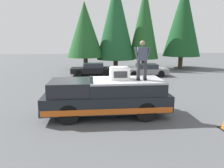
% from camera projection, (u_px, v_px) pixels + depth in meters
% --- Properties ---
extents(ground_plane, '(90.00, 90.00, 0.00)m').
position_uv_depth(ground_plane, '(99.00, 113.00, 10.00)').
color(ground_plane, '#4C4F51').
extents(pickup_truck, '(2.01, 5.54, 1.65)m').
position_uv_depth(pickup_truck, '(107.00, 97.00, 9.50)').
color(pickup_truck, black).
rests_on(pickup_truck, ground).
extents(compressor_unit, '(0.65, 0.84, 0.56)m').
position_uv_depth(compressor_unit, '(120.00, 73.00, 9.41)').
color(compressor_unit, white).
rests_on(compressor_unit, pickup_truck).
extents(person_on_truck_bed, '(0.29, 0.72, 1.69)m').
position_uv_depth(person_on_truck_bed, '(142.00, 59.00, 9.12)').
color(person_on_truck_bed, '#333338').
rests_on(person_on_truck_bed, pickup_truck).
extents(parked_car_grey, '(1.64, 4.10, 1.16)m').
position_uv_depth(parked_car_grey, '(146.00, 70.00, 20.13)').
color(parked_car_grey, gray).
rests_on(parked_car_grey, ground).
extents(parked_car_black, '(1.64, 4.10, 1.16)m').
position_uv_depth(parked_car_black, '(93.00, 69.00, 20.65)').
color(parked_car_black, black).
rests_on(parked_car_black, ground).
extents(conifer_far_left, '(4.39, 4.39, 9.96)m').
position_uv_depth(conifer_far_left, '(183.00, 20.00, 25.08)').
color(conifer_far_left, '#4C3826').
rests_on(conifer_far_left, ground).
extents(conifer_left, '(3.54, 3.54, 9.67)m').
position_uv_depth(conifer_left, '(144.00, 22.00, 24.93)').
color(conifer_left, '#4C3826').
rests_on(conifer_left, ground).
extents(conifer_center_left, '(4.51, 4.51, 10.29)m').
position_uv_depth(conifer_center_left, '(116.00, 19.00, 24.60)').
color(conifer_center_left, '#4C3826').
rests_on(conifer_center_left, ground).
extents(conifer_center_right, '(4.13, 4.13, 7.60)m').
position_uv_depth(conifer_center_right, '(85.00, 30.00, 23.97)').
color(conifer_center_right, '#4C3826').
rests_on(conifer_center_right, ground).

